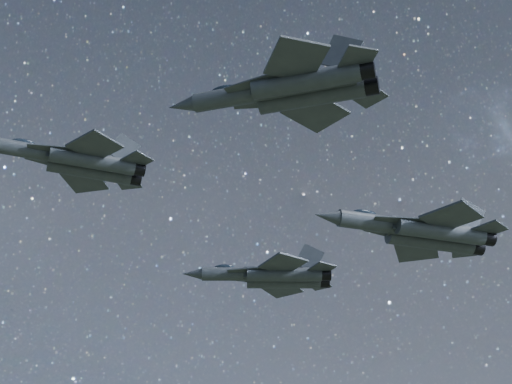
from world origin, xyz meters
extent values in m
cylinder|color=#2E3339|center=(-22.63, 0.78, 150.70)|extent=(7.01, 2.62, 1.45)
ellipsoid|color=#19232D|center=(-23.73, 0.59, 151.39)|extent=(2.34, 1.34, 0.71)
cube|color=#2E3339|center=(-17.89, 1.62, 150.65)|extent=(7.73, 2.70, 1.20)
cylinder|color=#2E3339|center=(-17.36, 0.77, 150.23)|extent=(7.92, 2.78, 1.45)
cylinder|color=#2E3339|center=(-17.69, 2.60, 150.23)|extent=(7.92, 2.78, 1.45)
cylinder|color=black|center=(-13.17, 1.52, 150.23)|extent=(1.42, 1.52, 1.33)
cylinder|color=black|center=(-13.49, 3.34, 150.23)|extent=(1.42, 1.52, 1.33)
cube|color=#2E3339|center=(-20.77, -0.16, 150.58)|extent=(4.84, 1.10, 0.11)
cube|color=#2E3339|center=(-21.21, 2.30, 150.58)|extent=(4.86, 2.68, 0.11)
cube|color=#2E3339|center=(-17.16, -1.45, 150.42)|extent=(5.28, 5.32, 0.19)
cube|color=#2E3339|center=(-18.26, 4.76, 150.42)|extent=(4.76, 5.01, 0.19)
cube|color=#2E3339|center=(-13.32, 0.27, 150.42)|extent=(3.12, 3.15, 0.14)
cube|color=#2E3339|center=(-14.06, 4.47, 150.42)|extent=(2.79, 2.90, 0.14)
cube|color=#2E3339|center=(-14.68, 1.02, 151.99)|extent=(3.23, 0.56, 3.30)
cube|color=#2E3339|center=(-15.08, 3.30, 151.99)|extent=(3.15, 0.96, 3.30)
cylinder|color=#2E3339|center=(-2.13, 15.56, 146.54)|extent=(7.19, 2.54, 1.48)
cone|color=#2E3339|center=(-6.65, 16.26, 146.54)|extent=(2.46, 1.67, 1.33)
ellipsoid|color=#19232D|center=(-3.26, 15.73, 147.25)|extent=(2.39, 1.33, 0.73)
cube|color=#2E3339|center=(2.76, 14.80, 146.49)|extent=(7.93, 2.60, 1.24)
cylinder|color=#2E3339|center=(2.99, 13.81, 146.06)|extent=(8.13, 2.69, 1.48)
cylinder|color=#2E3339|center=(3.28, 15.69, 146.06)|extent=(8.13, 2.69, 1.48)
cylinder|color=black|center=(7.31, 13.14, 146.06)|extent=(1.43, 1.54, 1.37)
cylinder|color=black|center=(7.60, 15.02, 146.06)|extent=(1.43, 1.54, 1.37)
cube|color=#2E3339|center=(-0.64, 14.03, 146.42)|extent=(5.01, 2.66, 0.11)
cube|color=#2E3339|center=(-0.24, 16.57, 146.42)|extent=(4.98, 1.24, 0.11)
cube|color=#2E3339|center=(2.45, 11.58, 146.25)|extent=(4.94, 5.19, 0.19)
cube|color=#2E3339|center=(3.44, 17.97, 146.25)|extent=(5.41, 5.46, 0.19)
cube|color=#2E3339|center=(6.75, 11.97, 146.25)|extent=(2.90, 3.01, 0.14)
cube|color=#2E3339|center=(7.42, 16.30, 146.25)|extent=(3.20, 3.23, 0.14)
cube|color=#2E3339|center=(5.68, 13.15, 147.87)|extent=(3.25, 0.92, 3.39)
cube|color=#2E3339|center=(6.04, 15.50, 147.87)|extent=(3.32, 0.55, 3.39)
cylinder|color=#2E3339|center=(-6.04, -16.22, 146.26)|extent=(6.80, 4.16, 1.44)
cone|color=#2E3339|center=(-10.06, -14.37, 146.26)|extent=(2.55, 2.10, 1.29)
ellipsoid|color=#19232D|center=(-7.04, -15.76, 146.95)|extent=(2.40, 1.80, 0.71)
cube|color=#2E3339|center=(-1.68, -18.23, 146.21)|extent=(7.45, 4.42, 1.20)
cylinder|color=#2E3339|center=(-1.73, -19.22, 145.80)|extent=(7.64, 4.54, 1.44)
cylinder|color=#2E3339|center=(-0.96, -17.54, 145.80)|extent=(7.64, 4.54, 1.44)
cylinder|color=black|center=(2.12, -20.99, 145.80)|extent=(1.64, 1.71, 1.33)
cylinder|color=black|center=(2.89, -19.32, 145.80)|extent=(1.64, 1.71, 1.33)
cube|color=#2E3339|center=(-5.05, -18.05, 146.15)|extent=(4.49, 3.62, 0.11)
cube|color=#2E3339|center=(-4.01, -15.79, 146.15)|extent=(4.90, 2.12, 0.11)
cube|color=#2E3339|center=(-2.82, -21.15, 145.98)|extent=(3.98, 4.38, 0.18)
cube|color=#2E3339|center=(-0.20, -15.46, 145.98)|extent=(5.24, 5.11, 0.18)
cube|color=#2E3339|center=(1.29, -21.93, 145.98)|extent=(2.32, 2.49, 0.14)
cube|color=#2E3339|center=(3.06, -18.07, 145.98)|extent=(3.11, 3.06, 0.14)
cube|color=#2E3339|center=(0.60, -20.54, 147.55)|extent=(2.86, 1.70, 3.28)
cube|color=#2E3339|center=(1.56, -18.45, 147.55)|extent=(3.07, 1.24, 3.28)
cylinder|color=#2E3339|center=(10.03, 2.47, 146.87)|extent=(8.17, 2.66, 1.69)
cone|color=#2E3339|center=(4.87, 1.83, 146.87)|extent=(2.77, 1.83, 1.52)
ellipsoid|color=#19232D|center=(8.74, 2.31, 147.69)|extent=(2.70, 1.45, 0.84)
cube|color=#2E3339|center=(15.63, 3.16, 146.82)|extent=(9.03, 2.70, 1.41)
cylinder|color=#2E3339|center=(16.19, 2.13, 146.33)|extent=(9.25, 2.79, 1.69)
cylinder|color=#2E3339|center=(15.93, 4.28, 146.33)|extent=(9.25, 2.79, 1.69)
cylinder|color=black|center=(21.15, 2.74, 146.33)|extent=(1.59, 1.72, 1.56)
cylinder|color=black|center=(20.88, 4.90, 146.33)|extent=(1.59, 1.72, 1.56)
cube|color=#2E3339|center=(12.15, 1.25, 146.74)|extent=(5.71, 1.58, 0.13)
cube|color=#2E3339|center=(11.79, 4.16, 146.74)|extent=(5.73, 2.88, 0.13)
cube|color=#2E3339|center=(16.30, -0.48, 146.55)|extent=(6.14, 6.22, 0.22)
cube|color=#2E3339|center=(15.39, 6.84, 146.55)|extent=(5.70, 5.97, 0.22)
cube|color=#2E3339|center=(20.89, 1.29, 146.55)|extent=(3.62, 3.67, 0.16)
cube|color=#2E3339|center=(20.28, 6.24, 146.55)|extent=(3.35, 3.47, 0.16)
cube|color=#2E3339|center=(19.35, 2.25, 148.39)|extent=(3.78, 0.60, 3.86)
cube|color=#2E3339|center=(19.02, 4.94, 148.39)|extent=(3.73, 0.93, 3.86)
camera|label=1|loc=(-11.97, -61.57, 111.34)|focal=55.00mm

